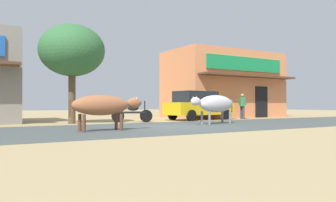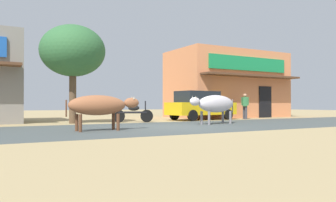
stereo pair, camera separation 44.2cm
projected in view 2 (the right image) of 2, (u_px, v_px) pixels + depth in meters
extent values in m
plane|color=tan|center=(170.00, 127.00, 13.16)|extent=(80.00, 80.00, 0.00)
cube|color=#464E4C|center=(170.00, 127.00, 13.16)|extent=(72.00, 6.33, 0.00)
cube|color=#DE8453|center=(227.00, 85.00, 23.60)|extent=(8.04, 4.38, 4.54)
cube|color=#198C4C|center=(249.00, 64.00, 21.64)|extent=(6.43, 0.10, 0.90)
cube|color=brown|center=(253.00, 76.00, 21.30)|extent=(7.72, 0.90, 0.12)
cube|color=black|center=(265.00, 102.00, 22.36)|extent=(1.10, 0.06, 2.10)
cylinder|color=brown|center=(73.00, 98.00, 15.45)|extent=(0.32, 0.32, 2.42)
ellipsoid|color=#316737|center=(73.00, 51.00, 15.47)|extent=(3.00, 3.00, 2.40)
cube|color=yellow|center=(201.00, 109.00, 19.12)|extent=(4.30, 2.08, 0.70)
cube|color=#1E2328|center=(197.00, 97.00, 18.94)|extent=(2.44, 1.74, 0.64)
cylinder|color=black|center=(209.00, 114.00, 20.55)|extent=(0.62, 0.25, 0.60)
cylinder|color=black|center=(228.00, 115.00, 19.25)|extent=(0.62, 0.25, 0.60)
cylinder|color=black|center=(174.00, 115.00, 18.98)|extent=(0.62, 0.25, 0.60)
cylinder|color=black|center=(193.00, 115.00, 17.67)|extent=(0.62, 0.25, 0.60)
cylinder|color=black|center=(147.00, 116.00, 16.49)|extent=(0.61, 0.32, 0.63)
cylinder|color=black|center=(119.00, 116.00, 16.35)|extent=(0.61, 0.32, 0.63)
cylinder|color=black|center=(133.00, 112.00, 16.42)|extent=(1.31, 0.64, 0.10)
ellipsoid|color=black|center=(134.00, 108.00, 16.43)|extent=(0.61, 0.44, 0.28)
cylinder|color=black|center=(145.00, 107.00, 16.49)|extent=(0.06, 0.06, 0.60)
ellipsoid|color=#9E5E3B|center=(98.00, 105.00, 11.19)|extent=(1.99, 0.68, 0.68)
ellipsoid|color=#9E5E3B|center=(132.00, 103.00, 11.81)|extent=(0.56, 0.29, 0.36)
cone|color=beige|center=(132.00, 98.00, 11.92)|extent=(0.06, 0.06, 0.12)
cone|color=beige|center=(134.00, 98.00, 11.75)|extent=(0.06, 0.06, 0.12)
cylinder|color=brown|center=(113.00, 122.00, 11.70)|extent=(0.11, 0.11, 0.58)
cylinder|color=brown|center=(118.00, 122.00, 11.31)|extent=(0.11, 0.11, 0.58)
cylinder|color=brown|center=(77.00, 123.00, 11.06)|extent=(0.11, 0.11, 0.58)
cylinder|color=brown|center=(80.00, 123.00, 10.66)|extent=(0.11, 0.11, 0.58)
cylinder|color=brown|center=(66.00, 108.00, 10.66)|extent=(0.05, 0.05, 0.55)
ellipsoid|color=silver|center=(216.00, 104.00, 15.09)|extent=(2.28, 1.04, 0.79)
ellipsoid|color=silver|center=(195.00, 101.00, 14.24)|extent=(0.60, 0.38, 0.36)
cone|color=beige|center=(196.00, 97.00, 14.13)|extent=(0.06, 0.06, 0.12)
cone|color=beige|center=(193.00, 97.00, 14.28)|extent=(0.06, 0.06, 0.12)
cylinder|color=gray|center=(209.00, 118.00, 14.46)|extent=(0.11, 0.11, 0.59)
cylinder|color=gray|center=(202.00, 118.00, 14.81)|extent=(0.11, 0.11, 0.59)
cylinder|color=gray|center=(230.00, 117.00, 15.36)|extent=(0.11, 0.11, 0.59)
cylinder|color=gray|center=(223.00, 117.00, 15.72)|extent=(0.11, 0.11, 0.59)
cylinder|color=gray|center=(233.00, 106.00, 15.82)|extent=(0.05, 0.05, 0.63)
cylinder|color=#3F3F47|center=(244.00, 113.00, 20.01)|extent=(0.14, 0.14, 0.78)
cylinder|color=#3F3F47|center=(246.00, 113.00, 19.86)|extent=(0.14, 0.14, 0.78)
cube|color=#33723F|center=(245.00, 102.00, 19.94)|extent=(0.45, 0.47, 0.55)
sphere|color=tan|center=(245.00, 95.00, 19.94)|extent=(0.21, 0.21, 0.21)
cylinder|color=#33723F|center=(242.00, 101.00, 20.17)|extent=(0.09, 0.09, 0.50)
cylinder|color=#33723F|center=(248.00, 101.00, 19.71)|extent=(0.09, 0.09, 0.50)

